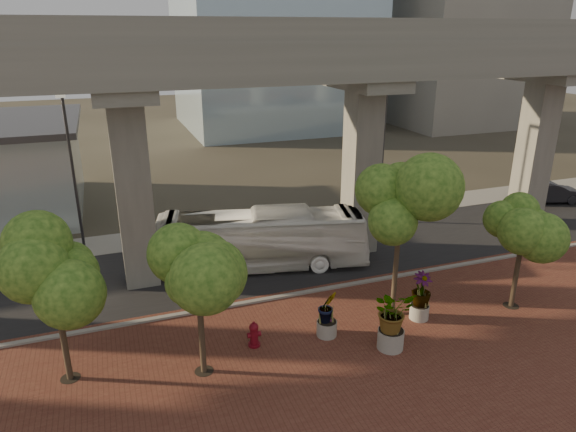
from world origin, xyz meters
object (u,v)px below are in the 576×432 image
object	(u,v)px
fire_hydrant	(254,334)
planter_front	(393,314)
transit_bus	(261,240)
parked_car	(550,193)

from	to	relation	value
fire_hydrant	planter_front	world-z (taller)	planter_front
fire_hydrant	transit_bus	bearing A→B (deg)	70.57
transit_bus	fire_hydrant	world-z (taller)	transit_bus
planter_front	transit_bus	bearing A→B (deg)	106.13
transit_bus	fire_hydrant	xyz separation A→B (m)	(-2.44, -6.92, -0.96)
transit_bus	planter_front	size ratio (longest dim) A/B	4.38
parked_car	planter_front	world-z (taller)	planter_front
parked_car	planter_front	xyz separation A→B (m)	(-20.28, -12.07, 0.84)
transit_bus	fire_hydrant	size ratio (longest dim) A/B	10.27
transit_bus	planter_front	bearing A→B (deg)	-150.51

